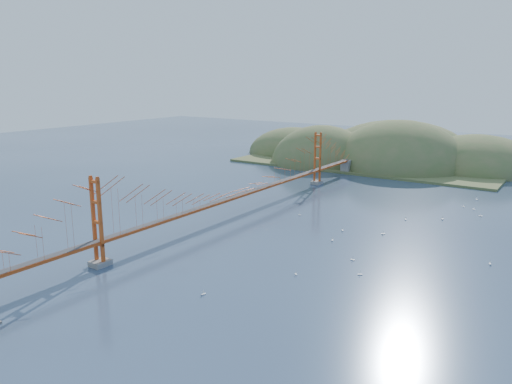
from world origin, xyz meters
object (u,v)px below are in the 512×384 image
Objects in this scene: sailboat_1 at (406,219)px; sailboat_0 at (332,240)px; bridge at (239,175)px; sailboat_2 at (353,259)px.

sailboat_1 reaches higher than sailboat_0.
sailboat_1 is 17.83m from sailboat_0.
bridge reaches higher than sailboat_1.
sailboat_0 is at bearing -12.23° from bridge.
bridge is 139.56× the size of sailboat_2.
sailboat_1 is 1.02× the size of sailboat_0.
sailboat_0 is (-5.44, -16.98, -0.00)m from sailboat_1.
sailboat_2 reaches higher than sailboat_0.
sailboat_2 is 8.21m from sailboat_0.
sailboat_2 is at bearing -45.71° from sailboat_0.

